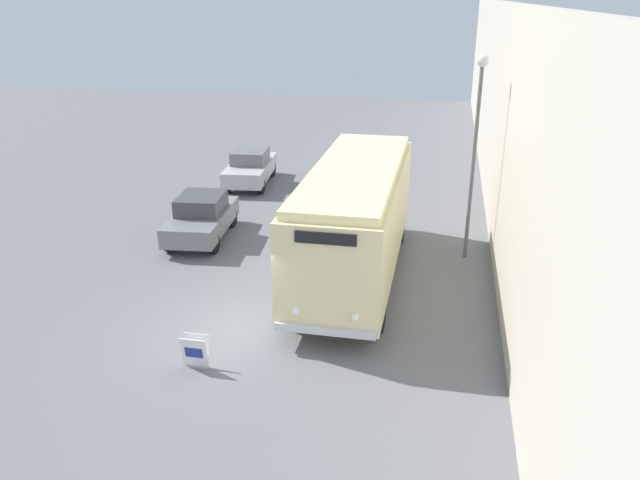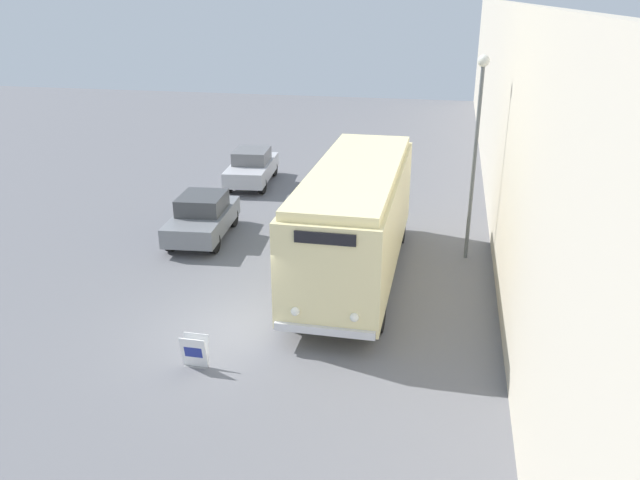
{
  "view_description": "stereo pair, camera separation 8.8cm",
  "coord_description": "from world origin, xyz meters",
  "px_view_note": "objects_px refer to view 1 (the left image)",
  "views": [
    {
      "loc": [
        4.98,
        -13.32,
        8.15
      ],
      "look_at": [
        1.87,
        1.85,
        2.05
      ],
      "focal_mm": 35.0,
      "sensor_mm": 36.0,
      "label": 1
    },
    {
      "loc": [
        5.07,
        -13.3,
        8.15
      ],
      "look_at": [
        1.87,
        1.85,
        2.05
      ],
      "focal_mm": 35.0,
      "sensor_mm": 36.0,
      "label": 2
    }
  ],
  "objects_px": {
    "sign_board": "(195,352)",
    "streetlamp": "(476,132)",
    "vintage_bus": "(355,216)",
    "parked_car_mid": "(250,167)",
    "parked_car_near": "(202,217)"
  },
  "relations": [
    {
      "from": "sign_board",
      "to": "parked_car_mid",
      "type": "relative_size",
      "value": 0.18
    },
    {
      "from": "parked_car_near",
      "to": "sign_board",
      "type": "bearing_deg",
      "value": -75.06
    },
    {
      "from": "vintage_bus",
      "to": "sign_board",
      "type": "bearing_deg",
      "value": -116.53
    },
    {
      "from": "streetlamp",
      "to": "parked_car_mid",
      "type": "height_order",
      "value": "streetlamp"
    },
    {
      "from": "vintage_bus",
      "to": "parked_car_near",
      "type": "xyz_separation_m",
      "value": [
        -5.81,
        2.16,
        -1.2
      ]
    },
    {
      "from": "sign_board",
      "to": "parked_car_near",
      "type": "xyz_separation_m",
      "value": [
        -2.94,
        7.89,
        0.41
      ]
    },
    {
      "from": "vintage_bus",
      "to": "streetlamp",
      "type": "bearing_deg",
      "value": 33.5
    },
    {
      "from": "streetlamp",
      "to": "parked_car_mid",
      "type": "relative_size",
      "value": 1.48
    },
    {
      "from": "vintage_bus",
      "to": "sign_board",
      "type": "distance_m",
      "value": 6.61
    },
    {
      "from": "vintage_bus",
      "to": "parked_car_mid",
      "type": "distance_m",
      "value": 11.08
    },
    {
      "from": "sign_board",
      "to": "streetlamp",
      "type": "relative_size",
      "value": 0.12
    },
    {
      "from": "parked_car_near",
      "to": "parked_car_mid",
      "type": "relative_size",
      "value": 0.94
    },
    {
      "from": "vintage_bus",
      "to": "parked_car_mid",
      "type": "xyz_separation_m",
      "value": [
        -6.2,
        9.1,
        -1.19
      ]
    },
    {
      "from": "streetlamp",
      "to": "sign_board",
      "type": "bearing_deg",
      "value": -128.1
    },
    {
      "from": "vintage_bus",
      "to": "parked_car_near",
      "type": "height_order",
      "value": "vintage_bus"
    }
  ]
}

